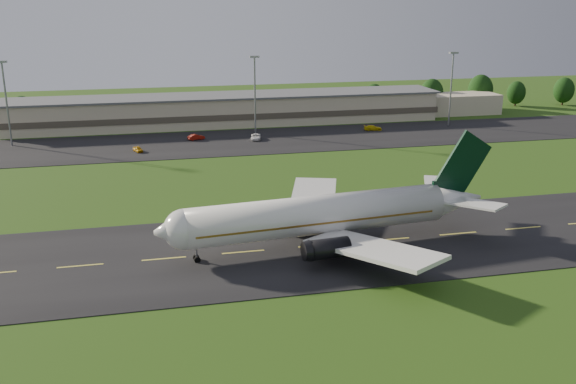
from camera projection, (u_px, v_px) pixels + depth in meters
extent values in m
plane|color=#224210|center=(318.00, 246.00, 92.60)|extent=(360.00, 360.00, 0.00)
cube|color=black|center=(318.00, 246.00, 92.59)|extent=(220.00, 30.00, 0.10)
cube|color=black|center=(241.00, 142.00, 159.76)|extent=(260.00, 30.00, 0.10)
cylinder|color=white|center=(317.00, 215.00, 91.16)|extent=(38.37, 9.32, 5.60)
sphere|color=white|center=(184.00, 230.00, 85.38)|extent=(5.60, 5.60, 5.60)
cone|color=white|center=(169.00, 231.00, 84.77)|extent=(4.51, 5.74, 5.38)
cone|color=white|center=(455.00, 200.00, 98.00)|extent=(9.50, 6.35, 5.49)
cube|color=olive|center=(314.00, 218.00, 91.11)|extent=(35.39, 9.06, 0.28)
cube|color=black|center=(179.00, 226.00, 85.04)|extent=(2.29, 3.18, 0.65)
cube|color=white|center=(373.00, 249.00, 82.67)|extent=(15.47, 19.95, 2.20)
cube|color=white|center=(313.00, 200.00, 102.64)|extent=(12.62, 20.21, 2.20)
cube|color=white|center=(474.00, 204.00, 93.20)|extent=(8.04, 9.29, 0.91)
cube|color=white|center=(438.00, 185.00, 102.28)|extent=(6.93, 9.38, 0.91)
cube|color=black|center=(447.00, 189.00, 97.02)|extent=(5.03, 1.04, 3.00)
cube|color=black|center=(463.00, 164.00, 96.71)|extent=(9.43, 1.38, 10.55)
cylinder|color=black|center=(328.00, 248.00, 83.99)|extent=(5.84, 3.24, 2.70)
cylinder|color=black|center=(289.00, 212.00, 98.51)|extent=(5.84, 3.24, 2.70)
cube|color=#BDAB91|center=(228.00, 110.00, 181.01)|extent=(120.00, 15.00, 8.00)
cube|color=#4C4438|center=(228.00, 113.00, 181.24)|extent=(121.00, 15.40, 1.60)
cube|color=#595B60|center=(228.00, 95.00, 179.80)|extent=(122.00, 16.00, 0.50)
cube|color=#BDAB91|center=(452.00, 104.00, 198.09)|extent=(28.00, 11.00, 6.00)
cylinder|color=gray|center=(7.00, 105.00, 152.61)|extent=(0.44, 0.44, 20.00)
cube|color=gray|center=(1.00, 62.00, 149.68)|extent=(2.40, 1.20, 0.50)
cylinder|color=gray|center=(255.00, 96.00, 165.40)|extent=(0.44, 0.44, 20.00)
cube|color=gray|center=(254.00, 57.00, 162.47)|extent=(2.40, 1.20, 0.50)
cylinder|color=gray|center=(451.00, 90.00, 177.13)|extent=(0.44, 0.44, 20.00)
cube|color=gray|center=(454.00, 53.00, 174.20)|extent=(2.40, 1.20, 0.50)
cylinder|color=black|center=(24.00, 121.00, 179.51)|extent=(0.56, 0.56, 2.64)
ellipsoid|color=black|center=(22.00, 110.00, 178.58)|extent=(6.15, 6.15, 7.69)
cylinder|color=black|center=(95.00, 120.00, 182.08)|extent=(0.56, 0.56, 2.26)
ellipsoid|color=black|center=(94.00, 110.00, 181.28)|extent=(5.28, 5.28, 6.60)
cylinder|color=black|center=(373.00, 108.00, 201.28)|extent=(0.56, 0.56, 2.77)
ellipsoid|color=black|center=(374.00, 97.00, 200.30)|extent=(6.47, 6.47, 8.09)
cylinder|color=black|center=(431.00, 105.00, 204.11)|extent=(0.56, 0.56, 3.15)
ellipsoid|color=black|center=(432.00, 93.00, 202.99)|extent=(7.35, 7.35, 9.19)
cylinder|color=black|center=(479.00, 103.00, 208.20)|extent=(0.56, 0.56, 3.42)
ellipsoid|color=black|center=(480.00, 90.00, 206.99)|extent=(7.97, 7.97, 9.97)
cylinder|color=black|center=(515.00, 102.00, 212.58)|extent=(0.56, 0.56, 2.58)
ellipsoid|color=black|center=(516.00, 93.00, 211.66)|extent=(6.01, 6.01, 7.51)
cylinder|color=black|center=(563.00, 101.00, 214.24)|extent=(0.56, 0.56, 2.89)
ellipsoid|color=black|center=(564.00, 90.00, 213.21)|extent=(6.74, 6.74, 8.43)
imported|color=#CF930C|center=(138.00, 149.00, 148.86)|extent=(2.60, 3.90, 1.23)
imported|color=maroon|center=(196.00, 137.00, 161.41)|extent=(4.53, 2.92, 1.41)
imported|color=white|center=(256.00, 137.00, 161.64)|extent=(3.33, 5.42, 1.40)
imported|color=#DBC10C|center=(373.00, 128.00, 172.85)|extent=(5.03, 2.64, 1.39)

